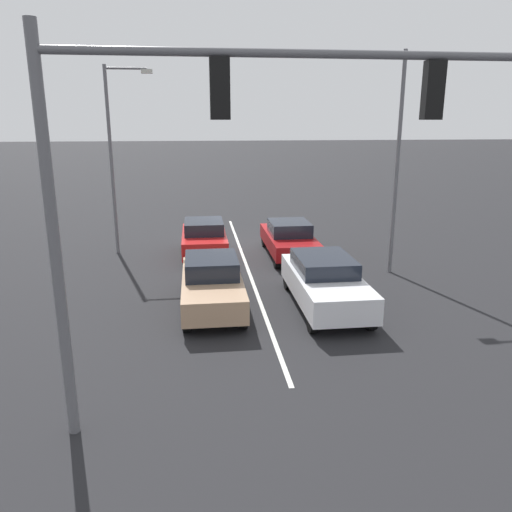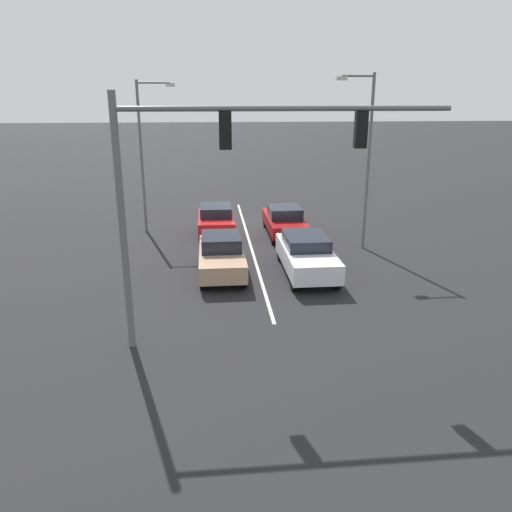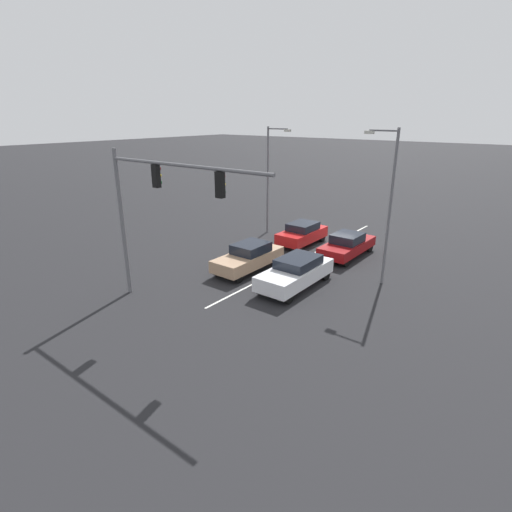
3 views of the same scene
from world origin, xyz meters
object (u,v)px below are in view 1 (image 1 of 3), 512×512
object	(u,v)px
car_maroon_leftlane_second	(289,238)
street_lamp_right_shoulder	(116,148)
traffic_signal_gantry	(203,151)
car_white_leftlane_front	(325,281)
car_tan_midlane_front	(212,283)
street_lamp_left_shoulder	(394,150)
car_red_midlane_second	(204,238)

from	to	relation	value
car_maroon_leftlane_second	street_lamp_right_shoulder	size ratio (longest dim) A/B	0.60
car_maroon_leftlane_second	traffic_signal_gantry	size ratio (longest dim) A/B	0.52
car_maroon_leftlane_second	street_lamp_right_shoulder	world-z (taller)	street_lamp_right_shoulder
car_white_leftlane_front	car_tan_midlane_front	xyz separation A→B (m)	(3.41, -0.40, -0.04)
street_lamp_right_shoulder	street_lamp_left_shoulder	bearing A→B (deg)	157.90
car_white_leftlane_front	street_lamp_right_shoulder	size ratio (longest dim) A/B	0.62
car_red_midlane_second	street_lamp_left_shoulder	distance (m)	8.28
car_white_leftlane_front	car_maroon_leftlane_second	xyz separation A→B (m)	(-0.01, -5.94, -0.05)
car_white_leftlane_front	street_lamp_right_shoulder	xyz separation A→B (m)	(7.00, -7.34, 3.63)
street_lamp_left_shoulder	street_lamp_right_shoulder	bearing A→B (deg)	-22.10
car_red_midlane_second	traffic_signal_gantry	world-z (taller)	traffic_signal_gantry
car_maroon_leftlane_second	traffic_signal_gantry	world-z (taller)	traffic_signal_gantry
car_red_midlane_second	street_lamp_left_shoulder	size ratio (longest dim) A/B	0.51
car_maroon_leftlane_second	street_lamp_left_shoulder	distance (m)	5.62
car_white_leftlane_front	car_red_midlane_second	xyz separation A→B (m)	(3.52, -6.34, -0.03)
car_tan_midlane_front	street_lamp_left_shoulder	xyz separation A→B (m)	(-6.59, -2.80, 3.73)
car_red_midlane_second	traffic_signal_gantry	xyz separation A→B (m)	(0.16, 12.00, 4.28)
street_lamp_left_shoulder	car_white_leftlane_front	bearing A→B (deg)	45.19
car_tan_midlane_front	traffic_signal_gantry	xyz separation A→B (m)	(0.27, 6.06, 4.28)
car_tan_midlane_front	street_lamp_right_shoulder	world-z (taller)	street_lamp_right_shoulder
car_tan_midlane_front	car_maroon_leftlane_second	world-z (taller)	car_tan_midlane_front
traffic_signal_gantry	street_lamp_right_shoulder	size ratio (longest dim) A/B	1.16
car_red_midlane_second	car_white_leftlane_front	bearing A→B (deg)	119.04
car_maroon_leftlane_second	car_red_midlane_second	bearing A→B (deg)	-6.38
car_white_leftlane_front	car_maroon_leftlane_second	bearing A→B (deg)	-90.08
car_tan_midlane_front	car_red_midlane_second	xyz separation A→B (m)	(0.11, -5.94, 0.01)
car_tan_midlane_front	street_lamp_left_shoulder	bearing A→B (deg)	-156.96
car_maroon_leftlane_second	street_lamp_left_shoulder	size ratio (longest dim) A/B	0.59
car_maroon_leftlane_second	street_lamp_right_shoulder	xyz separation A→B (m)	(7.01, -1.40, 3.68)
car_red_midlane_second	street_lamp_right_shoulder	distance (m)	5.15
car_white_leftlane_front	car_tan_midlane_front	world-z (taller)	car_white_leftlane_front
car_maroon_leftlane_second	car_tan_midlane_front	bearing A→B (deg)	58.34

